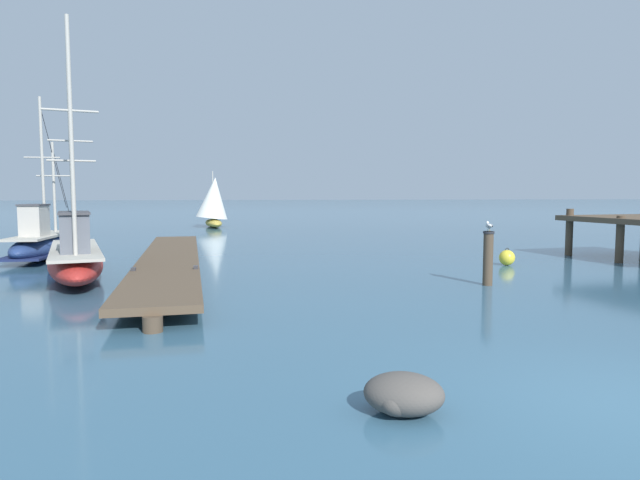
{
  "coord_description": "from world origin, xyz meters",
  "views": [
    {
      "loc": [
        -4.65,
        -5.47,
        2.48
      ],
      "look_at": [
        -2.69,
        7.0,
        1.4
      ],
      "focal_mm": 30.79,
      "sensor_mm": 36.0,
      "label": 1
    }
  ],
  "objects_px": {
    "fishing_boat_4": "(75,256)",
    "mooring_buoy": "(507,258)",
    "distant_sailboat": "(213,202)",
    "mooring_piling": "(488,257)",
    "perched_seagull": "(489,226)",
    "fishing_boat_0": "(43,243)",
    "shore_rock_near_left": "(404,394)"
  },
  "relations": [
    {
      "from": "mooring_piling",
      "to": "mooring_buoy",
      "type": "bearing_deg",
      "value": 56.0
    },
    {
      "from": "perched_seagull",
      "to": "distant_sailboat",
      "type": "xyz_separation_m",
      "value": [
        -8.19,
        26.82,
        0.24
      ]
    },
    {
      "from": "mooring_buoy",
      "to": "perched_seagull",
      "type": "bearing_deg",
      "value": -123.97
    },
    {
      "from": "perched_seagull",
      "to": "distant_sailboat",
      "type": "bearing_deg",
      "value": 106.99
    },
    {
      "from": "fishing_boat_0",
      "to": "perched_seagull",
      "type": "bearing_deg",
      "value": -30.36
    },
    {
      "from": "fishing_boat_4",
      "to": "mooring_buoy",
      "type": "xyz_separation_m",
      "value": [
        13.86,
        0.72,
        -0.38
      ]
    },
    {
      "from": "fishing_boat_4",
      "to": "mooring_buoy",
      "type": "bearing_deg",
      "value": 2.96
    },
    {
      "from": "perched_seagull",
      "to": "distant_sailboat",
      "type": "relative_size",
      "value": 0.08
    },
    {
      "from": "shore_rock_near_left",
      "to": "mooring_buoy",
      "type": "xyz_separation_m",
      "value": [
        7.4,
        11.72,
        0.05
      ]
    },
    {
      "from": "fishing_boat_0",
      "to": "distant_sailboat",
      "type": "distance_m",
      "value": 19.58
    },
    {
      "from": "fishing_boat_4",
      "to": "mooring_piling",
      "type": "xyz_separation_m",
      "value": [
        11.33,
        -3.04,
        0.12
      ]
    },
    {
      "from": "mooring_piling",
      "to": "mooring_buoy",
      "type": "relative_size",
      "value": 2.41
    },
    {
      "from": "fishing_boat_0",
      "to": "perched_seagull",
      "type": "distance_m",
      "value": 16.1
    },
    {
      "from": "fishing_boat_4",
      "to": "distant_sailboat",
      "type": "xyz_separation_m",
      "value": [
        3.13,
        23.77,
        1.2
      ]
    },
    {
      "from": "shore_rock_near_left",
      "to": "fishing_boat_0",
      "type": "bearing_deg",
      "value": 119.21
    },
    {
      "from": "fishing_boat_4",
      "to": "fishing_boat_0",
      "type": "bearing_deg",
      "value": 116.52
    },
    {
      "from": "mooring_piling",
      "to": "shore_rock_near_left",
      "type": "bearing_deg",
      "value": -121.46
    },
    {
      "from": "fishing_boat_0",
      "to": "mooring_piling",
      "type": "distance_m",
      "value": 16.06
    },
    {
      "from": "shore_rock_near_left",
      "to": "mooring_buoy",
      "type": "bearing_deg",
      "value": 57.71
    },
    {
      "from": "perched_seagull",
      "to": "shore_rock_near_left",
      "type": "relative_size",
      "value": 0.33
    },
    {
      "from": "mooring_buoy",
      "to": "shore_rock_near_left",
      "type": "bearing_deg",
      "value": -122.29
    },
    {
      "from": "distant_sailboat",
      "to": "mooring_buoy",
      "type": "bearing_deg",
      "value": -65.05
    },
    {
      "from": "shore_rock_near_left",
      "to": "mooring_buoy",
      "type": "height_order",
      "value": "mooring_buoy"
    },
    {
      "from": "fishing_boat_0",
      "to": "fishing_boat_4",
      "type": "xyz_separation_m",
      "value": [
        2.53,
        -5.08,
        0.03
      ]
    },
    {
      "from": "shore_rock_near_left",
      "to": "mooring_buoy",
      "type": "relative_size",
      "value": 1.88
    },
    {
      "from": "mooring_piling",
      "to": "fishing_boat_4",
      "type": "bearing_deg",
      "value": 164.99
    },
    {
      "from": "mooring_piling",
      "to": "distant_sailboat",
      "type": "height_order",
      "value": "distant_sailboat"
    },
    {
      "from": "mooring_piling",
      "to": "shore_rock_near_left",
      "type": "height_order",
      "value": "mooring_piling"
    },
    {
      "from": "fishing_boat_0",
      "to": "mooring_piling",
      "type": "height_order",
      "value": "fishing_boat_0"
    },
    {
      "from": "fishing_boat_0",
      "to": "shore_rock_near_left",
      "type": "relative_size",
      "value": 5.34
    },
    {
      "from": "distant_sailboat",
      "to": "fishing_boat_4",
      "type": "bearing_deg",
      "value": -97.51
    },
    {
      "from": "mooring_piling",
      "to": "perched_seagull",
      "type": "relative_size",
      "value": 3.85
    }
  ]
}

